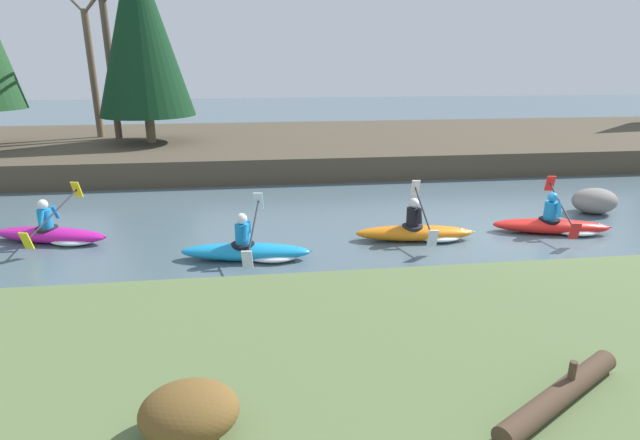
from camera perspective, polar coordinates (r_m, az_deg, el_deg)
ground_plane at (r=12.73m, az=20.32°, el=-1.51°), size 90.00×90.00×0.00m
riverbank_far at (r=22.40m, az=7.90°, el=8.59°), size 44.00×10.32×0.85m
conifer_tree_left at (r=20.83m, az=-19.88°, el=19.86°), size 3.58×3.58×7.38m
bare_tree_upstream at (r=23.15m, az=-24.62°, el=16.41°), size 3.68×3.64×6.69m
bare_tree_mid_upstream at (r=22.50m, az=-22.87°, el=17.14°), size 3.91×3.86×7.13m
shrub_clump_nearest at (r=5.25m, az=-14.70°, el=-20.42°), size 0.96×0.80×0.52m
kayaker_lead at (r=13.21m, az=25.35°, el=-0.54°), size 2.78×2.05×1.20m
kayaker_middle at (r=11.71m, az=11.28°, el=-1.32°), size 2.79×2.07×1.20m
kayaker_trailing at (r=10.48m, az=-7.87°, el=-3.46°), size 2.80×2.07×1.20m
kayaker_far_back at (r=12.85m, az=-28.08°, el=-1.42°), size 2.77×2.04×1.20m
boulder_midstream at (r=15.39m, az=28.88°, el=1.94°), size 1.21×0.94×0.68m
driftwood_log at (r=6.07m, az=25.73°, el=-17.54°), size 1.92×1.26×0.44m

